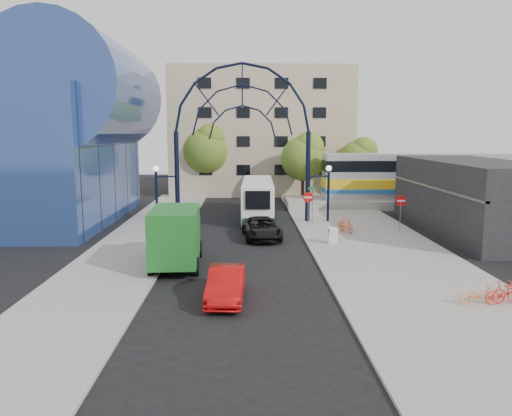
{
  "coord_description": "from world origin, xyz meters",
  "views": [
    {
      "loc": [
        0.22,
        -24.02,
        6.87
      ],
      "look_at": [
        0.85,
        6.0,
        2.35
      ],
      "focal_mm": 35.0,
      "sensor_mm": 36.0,
      "label": 1
    }
  ],
  "objects_px": {
    "street_name_sign": "(313,198)",
    "train_car": "(457,176)",
    "tree_north_a": "(304,156)",
    "city_bus": "(258,198)",
    "stop_sign": "(308,200)",
    "tree_north_c": "(359,158)",
    "sandwich_board": "(333,234)",
    "bike_near_b": "(346,225)",
    "bike_far_c": "(478,295)",
    "bike_far_b": "(504,292)",
    "bike_near_a": "(342,224)",
    "do_not_enter_sign": "(401,204)",
    "bike_far_a": "(512,291)",
    "red_sedan": "(226,284)",
    "gateway_arch": "(242,110)",
    "tree_north_b": "(207,148)",
    "black_suv": "(262,228)",
    "green_truck": "(177,236)"
  },
  "relations": [
    {
      "from": "sandwich_board",
      "to": "black_suv",
      "type": "xyz_separation_m",
      "value": [
        -4.33,
        2.16,
        -0.05
      ]
    },
    {
      "from": "train_car",
      "to": "bike_near_b",
      "type": "relative_size",
      "value": 14.01
    },
    {
      "from": "red_sedan",
      "to": "bike_far_a",
      "type": "relative_size",
      "value": 2.2
    },
    {
      "from": "bike_far_c",
      "to": "street_name_sign",
      "type": "bearing_deg",
      "value": 12.72
    },
    {
      "from": "tree_north_b",
      "to": "bike_near_b",
      "type": "distance_m",
      "value": 23.74
    },
    {
      "from": "tree_north_c",
      "to": "bike_near_b",
      "type": "bearing_deg",
      "value": -105.21
    },
    {
      "from": "do_not_enter_sign",
      "to": "tree_north_c",
      "type": "height_order",
      "value": "tree_north_c"
    },
    {
      "from": "red_sedan",
      "to": "street_name_sign",
      "type": "bearing_deg",
      "value": 73.36
    },
    {
      "from": "bike_near_a",
      "to": "gateway_arch",
      "type": "bearing_deg",
      "value": 139.68
    },
    {
      "from": "stop_sign",
      "to": "tree_north_c",
      "type": "height_order",
      "value": "tree_north_c"
    },
    {
      "from": "stop_sign",
      "to": "street_name_sign",
      "type": "distance_m",
      "value": 0.74
    },
    {
      "from": "gateway_arch",
      "to": "do_not_enter_sign",
      "type": "xyz_separation_m",
      "value": [
        11.0,
        -4.0,
        -6.58
      ]
    },
    {
      "from": "tree_north_c",
      "to": "bike_near_b",
      "type": "distance_m",
      "value": 19.56
    },
    {
      "from": "train_car",
      "to": "tree_north_c",
      "type": "distance_m",
      "value": 9.95
    },
    {
      "from": "train_car",
      "to": "tree_north_a",
      "type": "xyz_separation_m",
      "value": [
        -13.88,
        3.93,
        1.71
      ]
    },
    {
      "from": "train_car",
      "to": "bike_far_a",
      "type": "relative_size",
      "value": 13.31
    },
    {
      "from": "tree_north_c",
      "to": "red_sedan",
      "type": "height_order",
      "value": "tree_north_c"
    },
    {
      "from": "gateway_arch",
      "to": "street_name_sign",
      "type": "height_order",
      "value": "gateway_arch"
    },
    {
      "from": "bike_near_b",
      "to": "bike_far_c",
      "type": "height_order",
      "value": "bike_near_b"
    },
    {
      "from": "tree_north_c",
      "to": "bike_far_b",
      "type": "bearing_deg",
      "value": -92.81
    },
    {
      "from": "stop_sign",
      "to": "tree_north_a",
      "type": "xyz_separation_m",
      "value": [
        1.32,
        13.93,
        2.61
      ]
    },
    {
      "from": "green_truck",
      "to": "train_car",
      "type": "bearing_deg",
      "value": 38.69
    },
    {
      "from": "train_car",
      "to": "bike_near_a",
      "type": "height_order",
      "value": "train_car"
    },
    {
      "from": "city_bus",
      "to": "bike_far_c",
      "type": "xyz_separation_m",
      "value": [
        8.22,
        -21.74,
        -1.05
      ]
    },
    {
      "from": "sandwich_board",
      "to": "bike_far_a",
      "type": "height_order",
      "value": "sandwich_board"
    },
    {
      "from": "stop_sign",
      "to": "city_bus",
      "type": "relative_size",
      "value": 0.23
    },
    {
      "from": "sandwich_board",
      "to": "bike_near_b",
      "type": "relative_size",
      "value": 0.55
    },
    {
      "from": "street_name_sign",
      "to": "train_car",
      "type": "distance_m",
      "value": 17.55
    },
    {
      "from": "bike_far_a",
      "to": "bike_near_a",
      "type": "bearing_deg",
      "value": -0.21
    },
    {
      "from": "bike_far_b",
      "to": "bike_near_a",
      "type": "bearing_deg",
      "value": 3.81
    },
    {
      "from": "tree_north_a",
      "to": "red_sedan",
      "type": "distance_m",
      "value": 31.0
    },
    {
      "from": "stop_sign",
      "to": "bike_far_b",
      "type": "xyz_separation_m",
      "value": [
        5.7,
        -17.14,
        -1.39
      ]
    },
    {
      "from": "do_not_enter_sign",
      "to": "green_truck",
      "type": "relative_size",
      "value": 0.39
    },
    {
      "from": "tree_north_c",
      "to": "bike_near_b",
      "type": "height_order",
      "value": "tree_north_c"
    },
    {
      "from": "stop_sign",
      "to": "bike_far_c",
      "type": "xyz_separation_m",
      "value": [
        4.63,
        -17.19,
        -1.47
      ]
    },
    {
      "from": "train_car",
      "to": "bike_far_c",
      "type": "xyz_separation_m",
      "value": [
        -10.57,
        -27.2,
        -2.38
      ]
    },
    {
      "from": "stop_sign",
      "to": "train_car",
      "type": "relative_size",
      "value": 0.1
    },
    {
      "from": "street_name_sign",
      "to": "green_truck",
      "type": "bearing_deg",
      "value": -127.57
    },
    {
      "from": "bike_near_b",
      "to": "bike_far_c",
      "type": "bearing_deg",
      "value": -102.64
    },
    {
      "from": "sandwich_board",
      "to": "stop_sign",
      "type": "bearing_deg",
      "value": 97.57
    },
    {
      "from": "bike_far_b",
      "to": "tree_north_c",
      "type": "bearing_deg",
      "value": -11.85
    },
    {
      "from": "bike_near_b",
      "to": "stop_sign",
      "type": "bearing_deg",
      "value": 109.2
    },
    {
      "from": "red_sedan",
      "to": "city_bus",
      "type": "bearing_deg",
      "value": 87.5
    },
    {
      "from": "bike_near_a",
      "to": "city_bus",
      "type": "bearing_deg",
      "value": 120.4
    },
    {
      "from": "green_truck",
      "to": "bike_far_a",
      "type": "relative_size",
      "value": 3.34
    },
    {
      "from": "tree_north_a",
      "to": "black_suv",
      "type": "bearing_deg",
      "value": -105.24
    },
    {
      "from": "tree_north_a",
      "to": "city_bus",
      "type": "relative_size",
      "value": 0.64
    },
    {
      "from": "tree_north_b",
      "to": "green_truck",
      "type": "relative_size",
      "value": 1.27
    },
    {
      "from": "bike_near_a",
      "to": "red_sedan",
      "type": "bearing_deg",
      "value": -129.95
    },
    {
      "from": "street_name_sign",
      "to": "city_bus",
      "type": "bearing_deg",
      "value": 135.27
    }
  ]
}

